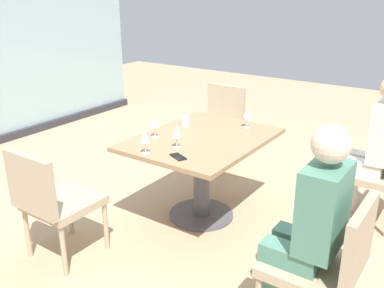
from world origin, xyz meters
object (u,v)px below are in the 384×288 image
at_px(wine_glass_2, 145,137).
at_px(person_front_right, 377,143).
at_px(chair_front_left, 326,260).
at_px(wine_glass_3, 177,131).
at_px(dining_table_main, 202,158).
at_px(coffee_cup, 185,120).
at_px(wine_glass_1, 155,122).
at_px(person_front_left, 311,222).
at_px(cell_phone_on_table, 178,157).
at_px(chair_far_left, 52,198).
at_px(wine_glass_0, 247,113).
at_px(chair_far_right, 219,121).

bearing_deg(wine_glass_2, person_front_right, -45.98).
bearing_deg(chair_front_left, wine_glass_3, 71.71).
height_order(dining_table_main, coffee_cup, coffee_cup).
bearing_deg(wine_glass_1, wine_glass_2, -151.55).
xyz_separation_m(chair_front_left, person_front_left, (0.00, 0.11, 0.20)).
bearing_deg(person_front_right, chair_front_left, -175.87).
xyz_separation_m(wine_glass_1, coffee_cup, (0.40, -0.02, -0.09)).
bearing_deg(cell_phone_on_table, wine_glass_2, 131.97).
height_order(wine_glass_2, wine_glass_3, same).
bearing_deg(coffee_cup, chair_far_left, 170.70).
bearing_deg(coffee_cup, wine_glass_3, -150.75).
relative_size(person_front_right, coffee_cup, 14.00).
relative_size(dining_table_main, person_front_right, 0.98).
distance_m(dining_table_main, person_front_right, 1.43).
bearing_deg(wine_glass_0, person_front_right, -73.22).
relative_size(dining_table_main, cell_phone_on_table, 8.54).
bearing_deg(person_front_left, chair_front_left, -90.00).
relative_size(person_front_left, wine_glass_2, 6.81).
bearing_deg(wine_glass_3, coffee_cup, 29.25).
distance_m(chair_front_left, wine_glass_0, 1.69).
distance_m(chair_far_left, wine_glass_3, 1.02).
height_order(person_front_left, wine_glass_0, person_front_left).
xyz_separation_m(wine_glass_2, wine_glass_3, (0.23, -0.12, 0.00)).
bearing_deg(cell_phone_on_table, chair_far_left, 161.32).
bearing_deg(wine_glass_2, wine_glass_0, -17.92).
height_order(dining_table_main, wine_glass_2, wine_glass_2).
bearing_deg(wine_glass_3, person_front_right, -48.89).
xyz_separation_m(chair_far_right, wine_glass_1, (-1.35, -0.20, 0.37)).
bearing_deg(coffee_cup, chair_far_right, 12.86).
height_order(wine_glass_1, wine_glass_3, same).
xyz_separation_m(chair_front_left, cell_phone_on_table, (0.29, 1.21, 0.24)).
height_order(dining_table_main, cell_phone_on_table, cell_phone_on_table).
xyz_separation_m(chair_far_left, person_front_right, (1.89, -1.72, 0.20)).
distance_m(wine_glass_0, wine_glass_2, 1.04).
distance_m(coffee_cup, cell_phone_on_table, 0.77).
height_order(dining_table_main, wine_glass_1, wine_glass_1).
xyz_separation_m(chair_far_left, cell_phone_on_table, (0.66, -0.62, 0.24)).
relative_size(wine_glass_3, cell_phone_on_table, 1.28).
height_order(person_front_right, cell_phone_on_table, person_front_right).
relative_size(person_front_right, wine_glass_2, 6.81).
xyz_separation_m(chair_front_left, chair_far_left, (-0.37, 1.83, 0.00)).
distance_m(chair_front_left, person_front_right, 1.53).
bearing_deg(dining_table_main, wine_glass_1, 124.11).
relative_size(person_front_right, wine_glass_0, 6.81).
relative_size(chair_far_left, person_front_left, 0.69).
xyz_separation_m(person_front_left, coffee_cup, (0.94, 1.51, 0.08)).
xyz_separation_m(wine_glass_1, wine_glass_3, (-0.10, -0.30, 0.00)).
relative_size(chair_front_left, person_front_left, 0.69).
relative_size(chair_front_left, wine_glass_2, 4.70).
xyz_separation_m(chair_far_left, wine_glass_1, (0.91, -0.20, 0.37)).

